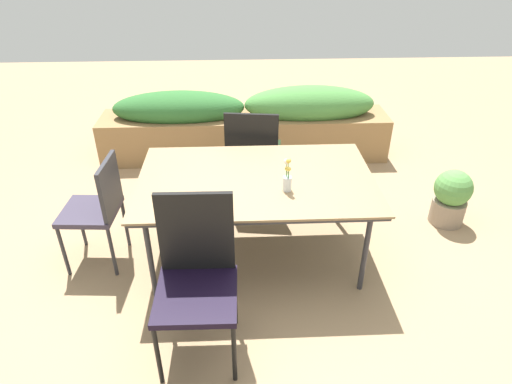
% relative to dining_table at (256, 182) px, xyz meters
% --- Properties ---
extents(ground_plane, '(12.00, 12.00, 0.00)m').
position_rel_dining_table_xyz_m(ground_plane, '(0.01, -0.06, -0.68)').
color(ground_plane, '#9E7F5B').
extents(dining_table, '(1.73, 1.08, 0.72)m').
position_rel_dining_table_xyz_m(dining_table, '(0.00, 0.00, 0.00)').
color(dining_table, '#8C704C').
rests_on(dining_table, ground).
extents(chair_far_side, '(0.55, 0.55, 0.94)m').
position_rel_dining_table_xyz_m(chair_far_side, '(0.01, 0.84, -0.14)').
color(chair_far_side, black).
rests_on(chair_far_side, ground).
extents(chair_near_left, '(0.48, 0.48, 1.03)m').
position_rel_dining_table_xyz_m(chair_near_left, '(-0.39, -0.84, -0.10)').
color(chair_near_left, black).
rests_on(chair_near_left, ground).
extents(chair_end_left, '(0.43, 0.43, 0.88)m').
position_rel_dining_table_xyz_m(chair_end_left, '(-1.18, -0.00, -0.16)').
color(chair_end_left, '#352E40').
rests_on(chair_end_left, ground).
extents(flower_vase, '(0.06, 0.06, 0.25)m').
position_rel_dining_table_xyz_m(flower_vase, '(0.21, -0.18, 0.14)').
color(flower_vase, silver).
rests_on(flower_vase, dining_table).
extents(planter_box, '(3.18, 0.55, 0.81)m').
position_rel_dining_table_xyz_m(planter_box, '(-0.03, 1.80, -0.30)').
color(planter_box, olive).
rests_on(planter_box, ground).
extents(potted_plant, '(0.32, 0.32, 0.51)m').
position_rel_dining_table_xyz_m(potted_plant, '(1.73, 0.38, -0.41)').
color(potted_plant, gray).
rests_on(potted_plant, ground).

